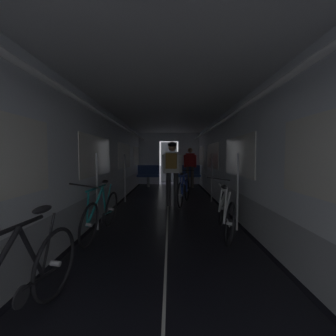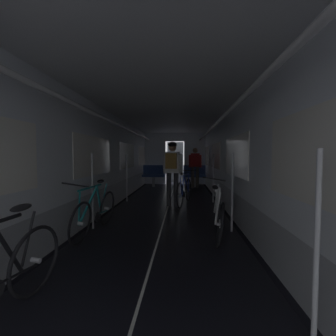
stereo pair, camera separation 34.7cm
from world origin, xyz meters
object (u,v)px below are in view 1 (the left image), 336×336
Objects in this scene: bench_seat_far_right at (189,174)px; bicycle_blue_in_aisle at (184,191)px; bicycle_white at (225,212)px; person_cyclist_aisle at (172,166)px; bench_seat_far_left at (148,174)px; bicycle_teal at (101,213)px; person_standing_near_bench at (190,165)px; bicycle_black at (15,289)px.

bicycle_blue_in_aisle is (-0.46, -3.71, -0.18)m from bench_seat_far_right.
bicycle_white is 2.49m from person_cyclist_aisle.
bench_seat_far_left is 4.13m from person_cyclist_aisle.
bicycle_white is (1.90, -6.19, -0.19)m from bench_seat_far_left.
bicycle_teal is 2.98m from bicycle_blue_in_aisle.
person_standing_near_bench is (0.79, 3.60, -0.10)m from person_cyclist_aisle.
person_standing_near_bench is (2.01, 5.88, 0.59)m from bicycle_teal.
bicycle_teal reaches higher than bicycle_blue_in_aisle.
bench_seat_far_left is 0.58× the size of bicycle_white.
bicycle_black is at bearing -104.71° from person_cyclist_aisle.
bicycle_blue_in_aisle is (1.55, 2.55, 0.00)m from bicycle_teal.
person_cyclist_aisle is 3.68m from person_standing_near_bench.
bicycle_teal is (-2.12, -0.06, 0.00)m from bicycle_white.
bench_seat_far_right is 0.55m from person_standing_near_bench.
bench_seat_far_left is 3.95m from bicycle_blue_in_aisle.
bicycle_blue_in_aisle is at bearing 72.41° from bicycle_black.
bicycle_black is (-2.08, -2.31, 0.00)m from bicycle_white.
bicycle_black is 1.02× the size of bicycle_blue_in_aisle.
bicycle_white is at bearing -89.01° from person_standing_near_bench.
bicycle_white is at bearing -72.92° from bench_seat_far_left.
bicycle_black is (-0.18, -8.50, -0.18)m from bench_seat_far_left.
person_standing_near_bench is at bearing 82.14° from bicycle_blue_in_aisle.
bench_seat_far_left is 0.58× the size of bicycle_teal.
bench_seat_far_left is at bearing 107.08° from bicycle_white.
bicycle_blue_in_aisle is 0.98× the size of person_standing_near_bench.
person_cyclist_aisle is at bearing 111.87° from bicycle_white.
bicycle_blue_in_aisle is at bearing 102.72° from bicycle_white.
bicycle_black is at bearing -107.59° from bicycle_blue_in_aisle.
person_standing_near_bench is (0.00, -0.38, 0.41)m from bench_seat_far_right.
bicycle_white reaches higher than bench_seat_far_left.
bench_seat_far_right is at bearing 76.91° from bicycle_black.
bicycle_blue_in_aisle is at bearing 58.59° from bicycle_teal.
bench_seat_far_right is 3.74m from bicycle_blue_in_aisle.
person_standing_near_bench is at bearing 90.99° from bicycle_white.
person_cyclist_aisle reaches higher than bench_seat_far_left.
bicycle_black reaches higher than bicycle_blue_in_aisle.
bicycle_white is 1.00× the size of bicycle_teal.
bicycle_teal is 6.24m from person_standing_near_bench.
bench_seat_far_left and bicycle_teal have the same top height.
bicycle_teal reaches higher than bicycle_black.
bench_seat_far_left is at bearing 168.21° from person_standing_near_bench.
bench_seat_far_left is 0.59× the size of bicycle_blue_in_aisle.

